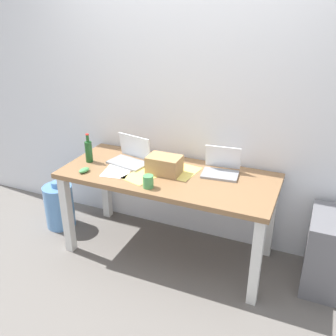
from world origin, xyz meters
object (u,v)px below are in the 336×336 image
object	(u,v)px
laptop_right	(221,168)
coffee_mug	(148,181)
desk	(168,185)
beer_bottle	(89,151)
laptop_left	(130,157)
filing_cabinet	(334,253)
cardboard_box	(164,165)
water_cooler_jug	(59,206)
computer_mouse	(84,170)

from	to	relation	value
laptop_right	coffee_mug	distance (m)	0.61
desk	beer_bottle	xyz separation A→B (m)	(-0.71, -0.04, 0.20)
desk	laptop_left	size ratio (longest dim) A/B	4.79
filing_cabinet	laptop_right	bearing A→B (deg)	175.93
cardboard_box	water_cooler_jug	xyz separation A→B (m)	(-1.09, -0.02, -0.61)
desk	laptop_right	size ratio (longest dim) A/B	5.64
cardboard_box	coffee_mug	xyz separation A→B (m)	(-0.01, -0.27, -0.02)
cardboard_box	water_cooler_jug	world-z (taller)	cardboard_box
cardboard_box	filing_cabinet	bearing A→B (deg)	4.58
desk	filing_cabinet	world-z (taller)	desk
computer_mouse	coffee_mug	distance (m)	0.59
laptop_left	coffee_mug	distance (m)	0.48
laptop_left	water_cooler_jug	size ratio (longest dim) A/B	0.76
beer_bottle	water_cooler_jug	bearing A→B (deg)	177.86
desk	cardboard_box	distance (m)	0.18
beer_bottle	cardboard_box	distance (m)	0.68
computer_mouse	filing_cabinet	size ratio (longest dim) A/B	0.17
desk	coffee_mug	distance (m)	0.31
laptop_left	coffee_mug	xyz separation A→B (m)	(0.34, -0.35, -0.00)
desk	water_cooler_jug	world-z (taller)	desk
laptop_right	water_cooler_jug	size ratio (longest dim) A/B	0.65
laptop_right	water_cooler_jug	bearing A→B (deg)	-172.68
desk	computer_mouse	size ratio (longest dim) A/B	17.15
laptop_right	computer_mouse	world-z (taller)	laptop_right
desk	water_cooler_jug	size ratio (longest dim) A/B	3.65
laptop_left	beer_bottle	distance (m)	0.36
computer_mouse	coffee_mug	world-z (taller)	coffee_mug
laptop_right	beer_bottle	distance (m)	1.12
laptop_right	filing_cabinet	size ratio (longest dim) A/B	0.51
water_cooler_jug	filing_cabinet	size ratio (longest dim) A/B	0.79
cardboard_box	water_cooler_jug	distance (m)	1.25
laptop_right	beer_bottle	size ratio (longest dim) A/B	1.23
beer_bottle	coffee_mug	world-z (taller)	beer_bottle
desk	beer_bottle	size ratio (longest dim) A/B	6.91
computer_mouse	coffee_mug	xyz separation A→B (m)	(0.59, -0.03, 0.03)
coffee_mug	filing_cabinet	size ratio (longest dim) A/B	0.16
beer_bottle	coffee_mug	bearing A→B (deg)	-19.01
cardboard_box	coffee_mug	distance (m)	0.27
desk	cardboard_box	world-z (taller)	cardboard_box
cardboard_box	filing_cabinet	distance (m)	1.44
coffee_mug	filing_cabinet	bearing A→B (deg)	15.51
computer_mouse	cardboard_box	xyz separation A→B (m)	(0.60, 0.23, 0.05)
desk	cardboard_box	xyz separation A→B (m)	(-0.03, -0.00, 0.17)
laptop_left	filing_cabinet	world-z (taller)	laptop_left
computer_mouse	filing_cabinet	bearing A→B (deg)	19.74
water_cooler_jug	filing_cabinet	bearing A→B (deg)	3.02
laptop_left	computer_mouse	xyz separation A→B (m)	(-0.25, -0.32, -0.03)
laptop_left	laptop_right	world-z (taller)	laptop_left
computer_mouse	laptop_right	bearing A→B (deg)	31.57
cardboard_box	desk	bearing A→B (deg)	7.15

